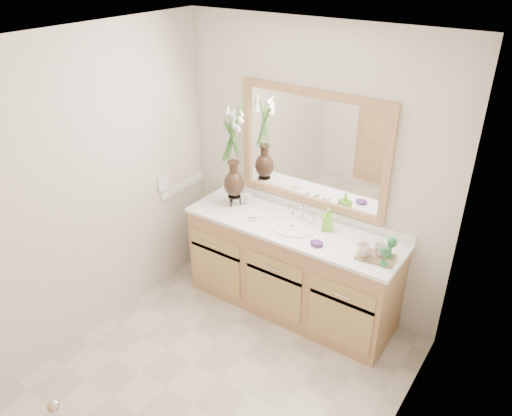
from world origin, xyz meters
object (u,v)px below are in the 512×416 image
Objects in this scene: flower_vase at (233,143)px; tray at (376,257)px; soap_bottle at (328,220)px; tumbler at (248,199)px.

tray is (1.35, -0.08, -0.57)m from flower_vase.
tray is at bearing -41.79° from soap_bottle.
tumbler is 1.27m from tray.
flower_vase is 9.23× the size of tumbler.
tumbler is at bearing 42.60° from flower_vase.
flower_vase is 3.05× the size of tray.
soap_bottle is at bearing -0.20° from tumbler.
flower_vase reaches higher than soap_bottle.
flower_vase is at bearing 167.89° from tray.
soap_bottle reaches higher than tray.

